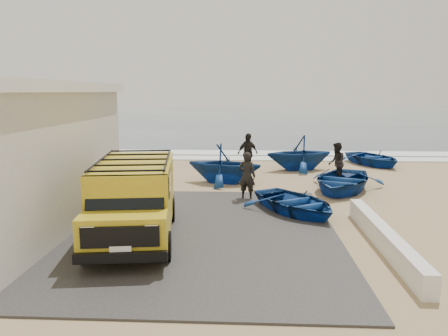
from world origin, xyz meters
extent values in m
plane|color=tan|center=(0.00, 0.00, 0.00)|extent=(160.00, 160.00, 0.00)
cube|color=#3B3936|center=(-2.00, -2.00, 0.03)|extent=(12.00, 10.00, 0.05)
cube|color=#385166|center=(0.00, 56.00, 0.00)|extent=(180.00, 88.00, 0.01)
cube|color=white|center=(0.00, 12.00, 0.03)|extent=(180.00, 1.60, 0.06)
cube|color=white|center=(0.00, 14.50, 0.02)|extent=(180.00, 2.20, 0.04)
cube|color=black|center=(-3.55, -0.50, 2.60)|extent=(0.08, 0.70, 0.90)
cube|color=silver|center=(5.00, -3.00, 0.28)|extent=(0.35, 6.00, 0.55)
cube|color=gold|center=(-1.68, -2.23, 1.22)|extent=(2.51, 4.29, 1.72)
cube|color=gold|center=(-1.34, -4.71, 0.83)|extent=(2.09, 1.20, 0.94)
cube|color=black|center=(-1.41, -4.22, 1.67)|extent=(1.85, 0.59, 0.75)
cube|color=black|center=(-1.28, -5.19, 0.94)|extent=(1.68, 0.31, 0.47)
cube|color=black|center=(-1.27, -5.22, 0.49)|extent=(2.02, 0.42, 0.23)
cube|color=black|center=(-1.67, -2.28, 2.17)|extent=(2.37, 3.97, 0.06)
cylinder|color=black|center=(-2.32, -4.42, 0.36)|extent=(0.33, 0.75, 0.73)
cylinder|color=black|center=(-2.76, -1.22, 0.36)|extent=(0.33, 0.75, 0.73)
cylinder|color=black|center=(-0.48, -4.17, 0.36)|extent=(0.33, 0.75, 0.73)
cylinder|color=black|center=(-0.92, -0.97, 0.36)|extent=(0.33, 0.75, 0.73)
imported|color=navy|center=(3.06, 0.16, 0.38)|extent=(4.09, 4.45, 0.75)
imported|color=navy|center=(5.32, 3.63, 0.44)|extent=(4.48, 5.12, 0.88)
imported|color=navy|center=(0.44, 4.96, 0.87)|extent=(3.93, 3.60, 1.74)
imported|color=navy|center=(4.14, 8.37, 0.90)|extent=(4.10, 3.78, 1.81)
imported|color=navy|center=(8.39, 10.11, 0.40)|extent=(3.99, 4.59, 0.79)
imported|color=black|center=(1.45, 2.02, 0.90)|extent=(0.76, 0.62, 1.80)
imported|color=black|center=(5.40, 5.20, 0.90)|extent=(0.84, 0.99, 1.81)
imported|color=black|center=(1.49, 7.37, 1.00)|extent=(1.24, 1.06, 1.99)
camera|label=1|loc=(1.42, -14.03, 4.02)|focal=35.00mm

